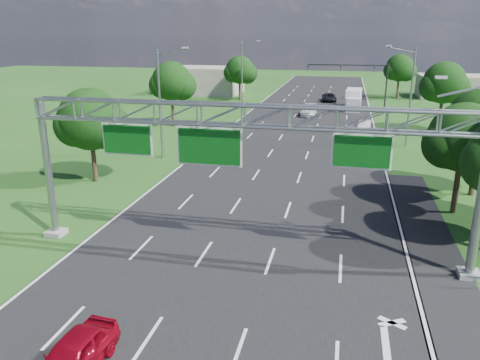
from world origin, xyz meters
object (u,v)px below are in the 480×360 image
(traffic_signal, at_px, (363,75))
(box_truck, at_px, (353,100))
(sign_gantry, at_px, (245,128))
(red_coupe, at_px, (73,356))

(traffic_signal, xyz_separation_m, box_truck, (-1.20, -0.39, -3.77))
(sign_gantry, xyz_separation_m, box_truck, (5.95, 52.61, -5.49))
(sign_gantry, distance_m, traffic_signal, 53.51)
(sign_gantry, relative_size, red_coupe, 5.79)
(sign_gantry, xyz_separation_m, traffic_signal, (7.15, 53.00, -1.72))
(sign_gantry, distance_m, box_truck, 53.23)
(sign_gantry, xyz_separation_m, red_coupe, (-3.86, -10.24, -6.20))
(traffic_signal, distance_m, red_coupe, 64.35)
(traffic_signal, distance_m, box_truck, 3.97)
(sign_gantry, bearing_deg, traffic_signal, 82.32)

